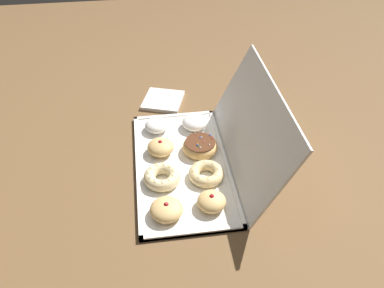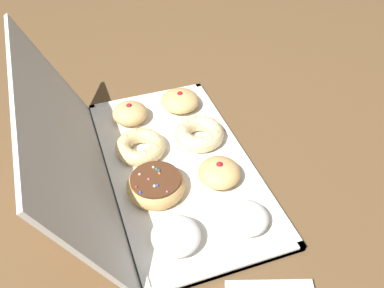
{
  "view_description": "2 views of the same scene",
  "coord_description": "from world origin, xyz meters",
  "px_view_note": "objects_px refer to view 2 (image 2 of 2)",
  "views": [
    {
      "loc": [
        0.89,
        -0.09,
        0.86
      ],
      "look_at": [
        -0.04,
        0.04,
        0.06
      ],
      "focal_mm": 36.54,
      "sensor_mm": 36.0,
      "label": 1
    },
    {
      "loc": [
        -0.63,
        0.19,
        0.65
      ],
      "look_at": [
        0.03,
        -0.04,
        0.04
      ],
      "focal_mm": 40.8,
      "sensor_mm": 36.0,
      "label": 2
    }
  ],
  "objects_px": {
    "jelly_filled_donut_3": "(180,101)",
    "powdered_filled_donut_4": "(176,236)",
    "powdered_filled_donut_0": "(247,218)",
    "jelly_filled_donut_7": "(130,113)",
    "donut_box": "(179,167)",
    "cruller_donut_6": "(140,146)",
    "jelly_filled_donut_1": "(219,172)",
    "cruller_donut_2": "(199,133)",
    "sprinkle_donut_5": "(156,185)"
  },
  "relations": [
    {
      "from": "jelly_filled_donut_3",
      "to": "sprinkle_donut_5",
      "type": "distance_m",
      "value": 0.28
    },
    {
      "from": "sprinkle_donut_5",
      "to": "powdered_filled_donut_0",
      "type": "bearing_deg",
      "value": -134.79
    },
    {
      "from": "jelly_filled_donut_1",
      "to": "powdered_filled_donut_4",
      "type": "bearing_deg",
      "value": 132.54
    },
    {
      "from": "sprinkle_donut_5",
      "to": "cruller_donut_2",
      "type": "bearing_deg",
      "value": -47.9
    },
    {
      "from": "powdered_filled_donut_0",
      "to": "sprinkle_donut_5",
      "type": "relative_size",
      "value": 0.71
    },
    {
      "from": "jelly_filled_donut_7",
      "to": "powdered_filled_donut_4",
      "type": "bearing_deg",
      "value": 179.21
    },
    {
      "from": "cruller_donut_2",
      "to": "cruller_donut_6",
      "type": "relative_size",
      "value": 1.03
    },
    {
      "from": "donut_box",
      "to": "cruller_donut_6",
      "type": "distance_m",
      "value": 0.1
    },
    {
      "from": "donut_box",
      "to": "powdered_filled_donut_0",
      "type": "distance_m",
      "value": 0.2
    },
    {
      "from": "powdered_filled_donut_0",
      "to": "cruller_donut_2",
      "type": "distance_m",
      "value": 0.25
    },
    {
      "from": "cruller_donut_2",
      "to": "sprinkle_donut_5",
      "type": "relative_size",
      "value": 0.97
    },
    {
      "from": "cruller_donut_2",
      "to": "sprinkle_donut_5",
      "type": "height_order",
      "value": "sprinkle_donut_5"
    },
    {
      "from": "jelly_filled_donut_3",
      "to": "powdered_filled_donut_4",
      "type": "bearing_deg",
      "value": 160.81
    },
    {
      "from": "powdered_filled_donut_0",
      "to": "powdered_filled_donut_4",
      "type": "height_order",
      "value": "powdered_filled_donut_4"
    },
    {
      "from": "donut_box",
      "to": "jelly_filled_donut_3",
      "type": "xyz_separation_m",
      "value": [
        0.19,
        -0.07,
        0.03
      ]
    },
    {
      "from": "powdered_filled_donut_0",
      "to": "jelly_filled_donut_1",
      "type": "xyz_separation_m",
      "value": [
        0.12,
        0.0,
        0.0
      ]
    },
    {
      "from": "cruller_donut_6",
      "to": "jelly_filled_donut_7",
      "type": "distance_m",
      "value": 0.12
    },
    {
      "from": "jelly_filled_donut_1",
      "to": "cruller_donut_2",
      "type": "height_order",
      "value": "jelly_filled_donut_1"
    },
    {
      "from": "donut_box",
      "to": "jelly_filled_donut_1",
      "type": "distance_m",
      "value": 0.1
    },
    {
      "from": "donut_box",
      "to": "cruller_donut_6",
      "type": "bearing_deg",
      "value": 44.88
    },
    {
      "from": "jelly_filled_donut_3",
      "to": "sprinkle_donut_5",
      "type": "xyz_separation_m",
      "value": [
        -0.25,
        0.13,
        -0.0
      ]
    },
    {
      "from": "jelly_filled_donut_1",
      "to": "cruller_donut_2",
      "type": "distance_m",
      "value": 0.13
    },
    {
      "from": "jelly_filled_donut_1",
      "to": "jelly_filled_donut_3",
      "type": "relative_size",
      "value": 0.93
    },
    {
      "from": "donut_box",
      "to": "jelly_filled_donut_1",
      "type": "xyz_separation_m",
      "value": [
        -0.07,
        -0.06,
        0.03
      ]
    },
    {
      "from": "powdered_filled_donut_0",
      "to": "cruller_donut_6",
      "type": "xyz_separation_m",
      "value": [
        0.25,
        0.13,
        -0.0
      ]
    },
    {
      "from": "jelly_filled_donut_1",
      "to": "sprinkle_donut_5",
      "type": "relative_size",
      "value": 0.75
    },
    {
      "from": "powdered_filled_donut_4",
      "to": "cruller_donut_6",
      "type": "xyz_separation_m",
      "value": [
        0.25,
        -0.0,
        -0.0
      ]
    },
    {
      "from": "jelly_filled_donut_3",
      "to": "jelly_filled_donut_7",
      "type": "relative_size",
      "value": 1.14
    },
    {
      "from": "jelly_filled_donut_3",
      "to": "powdered_filled_donut_4",
      "type": "height_order",
      "value": "jelly_filled_donut_3"
    },
    {
      "from": "jelly_filled_donut_3",
      "to": "donut_box",
      "type": "bearing_deg",
      "value": 161.29
    },
    {
      "from": "powdered_filled_donut_0",
      "to": "jelly_filled_donut_7",
      "type": "bearing_deg",
      "value": 18.94
    },
    {
      "from": "cruller_donut_6",
      "to": "jelly_filled_donut_7",
      "type": "relative_size",
      "value": 1.33
    },
    {
      "from": "cruller_donut_2",
      "to": "jelly_filled_donut_1",
      "type": "bearing_deg",
      "value": 177.52
    },
    {
      "from": "powdered_filled_donut_0",
      "to": "cruller_donut_6",
      "type": "height_order",
      "value": "powdered_filled_donut_0"
    },
    {
      "from": "cruller_donut_6",
      "to": "sprinkle_donut_5",
      "type": "bearing_deg",
      "value": 179.82
    },
    {
      "from": "donut_box",
      "to": "jelly_filled_donut_7",
      "type": "distance_m",
      "value": 0.19
    },
    {
      "from": "powdered_filled_donut_0",
      "to": "powdered_filled_donut_4",
      "type": "xyz_separation_m",
      "value": [
        0.0,
        0.13,
        0.0
      ]
    },
    {
      "from": "jelly_filled_donut_3",
      "to": "jelly_filled_donut_7",
      "type": "height_order",
      "value": "jelly_filled_donut_7"
    },
    {
      "from": "powdered_filled_donut_4",
      "to": "sprinkle_donut_5",
      "type": "bearing_deg",
      "value": 0.03
    },
    {
      "from": "powdered_filled_donut_0",
      "to": "jelly_filled_donut_1",
      "type": "height_order",
      "value": "jelly_filled_donut_1"
    },
    {
      "from": "powdered_filled_donut_0",
      "to": "jelly_filled_donut_7",
      "type": "xyz_separation_m",
      "value": [
        0.37,
        0.13,
        0.0
      ]
    },
    {
      "from": "jelly_filled_donut_3",
      "to": "powdered_filled_donut_4",
      "type": "xyz_separation_m",
      "value": [
        -0.38,
        0.13,
        0.0
      ]
    },
    {
      "from": "jelly_filled_donut_3",
      "to": "cruller_donut_6",
      "type": "relative_size",
      "value": 0.85
    },
    {
      "from": "donut_box",
      "to": "jelly_filled_donut_7",
      "type": "bearing_deg",
      "value": 18.59
    },
    {
      "from": "donut_box",
      "to": "jelly_filled_donut_1",
      "type": "bearing_deg",
      "value": -137.76
    },
    {
      "from": "powdered_filled_donut_0",
      "to": "jelly_filled_donut_3",
      "type": "distance_m",
      "value": 0.38
    },
    {
      "from": "donut_box",
      "to": "powdered_filled_donut_4",
      "type": "distance_m",
      "value": 0.2
    },
    {
      "from": "jelly_filled_donut_1",
      "to": "cruller_donut_2",
      "type": "xyz_separation_m",
      "value": [
        0.13,
        -0.01,
        -0.0
      ]
    },
    {
      "from": "cruller_donut_2",
      "to": "donut_box",
      "type": "bearing_deg",
      "value": 133.35
    },
    {
      "from": "powdered_filled_donut_0",
      "to": "jelly_filled_donut_7",
      "type": "distance_m",
      "value": 0.39
    }
  ]
}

